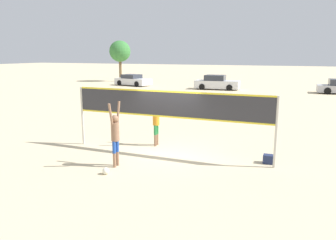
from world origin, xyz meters
The scene contains 9 objects.
ground_plane centered at (0.00, 0.00, 0.00)m, with size 200.00×200.00×0.00m, color beige.
volleyball_net centered at (0.00, 0.00, 1.83)m, with size 7.98×0.09×2.48m.
player_spiker centered at (-1.15, -1.95, 1.19)m, with size 0.28×0.72×2.25m.
player_blocker centered at (-0.94, 0.98, 1.16)m, with size 0.28×0.71×2.19m.
volleyball centered at (-1.06, -2.74, 0.11)m, with size 0.23×0.23×0.23m.
gear_bag centered at (3.74, 0.38, 0.16)m, with size 0.40×0.30×0.31m.
parked_car_near centered at (-14.62, 24.33, 0.62)m, with size 4.89×2.94×1.35m.
parked_car_far centered at (-4.00, 23.83, 0.69)m, with size 4.85×2.14×1.56m.
tree_left_cluster centered at (-19.11, 29.10, 4.12)m, with size 2.92×2.92×5.63m.
Camera 1 is at (4.62, -11.29, 3.85)m, focal length 35.00 mm.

